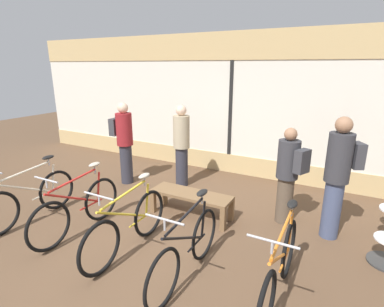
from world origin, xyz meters
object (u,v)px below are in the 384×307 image
Objects in this scene: bicycle_center at (128,226)px; display_bench at (191,197)px; bicycle_far_left at (30,199)px; customer_by_window at (288,173)px; bicycle_far_right at (279,271)px; bicycle_left at (78,209)px; bicycle_right at (187,250)px; customer_mid_floor at (182,144)px; customer_near_bench at (124,141)px; customer_near_rack at (338,175)px.

bicycle_center is 1.23× the size of display_bench.
customer_by_window reaches higher than bicycle_far_left.
display_bench is at bearing 144.28° from bicycle_far_right.
display_bench is 0.89× the size of customer_by_window.
bicycle_left is at bearing -146.02° from customer_by_window.
bicycle_right is 2.14m from customer_by_window.
bicycle_center is 2.03m from bicycle_far_right.
bicycle_far_left is 2.65m from display_bench.
bicycle_right is at bearing -5.37° from bicycle_center.
bicycle_left is 1.80m from display_bench.
bicycle_far_left is 1.02× the size of bicycle_center.
customer_near_bench is at bearing -159.56° from customer_mid_floor.
customer_near_rack is 1.06× the size of customer_mid_floor.
customer_near_bench is (-1.71, 1.98, 0.56)m from bicycle_center.
bicycle_left is 0.99× the size of customer_mid_floor.
bicycle_left reaches higher than bicycle_far_left.
customer_mid_floor is (-1.53, 2.51, 0.52)m from bicycle_right.
bicycle_far_left is 4.02m from bicycle_far_right.
bicycle_right is (1.97, -0.12, -0.01)m from bicycle_left.
customer_mid_floor is 1.24m from customer_near_bench.
bicycle_far_right is at bearing -27.43° from customer_near_bench.
bicycle_far_left is 4.21m from customer_by_window.
bicycle_far_left and bicycle_center have the same top height.
bicycle_center is at bearing 174.63° from bicycle_right.
customer_near_rack reaches higher than customer_by_window.
customer_by_window is at bearing 33.98° from bicycle_left.
display_bench is 0.80× the size of customer_near_bench.
bicycle_far_right reaches higher than display_bench.
bicycle_left is 1.22× the size of display_bench.
bicycle_left is 1.08× the size of customer_by_window.
customer_mid_floor is (1.43, 2.49, 0.52)m from bicycle_far_left.
bicycle_center is 1.03× the size of bicycle_right.
bicycle_center is at bearing -102.24° from display_bench.
bicycle_far_right is 1.12× the size of customer_by_window.
bicycle_far_right is at bearing 7.02° from bicycle_right.
bicycle_center is at bearing -1.78° from bicycle_left.
customer_near_bench reaches higher than bicycle_far_right.
display_bench is (2.27, 1.38, -0.04)m from bicycle_far_left.
display_bench is 0.77× the size of customer_near_rack.
customer_by_window reaches higher than bicycle_right.
customer_by_window is 0.90× the size of customer_near_bench.
bicycle_right is 2.42m from customer_near_rack.
bicycle_right is at bearing -3.56° from bicycle_left.
customer_near_bench is at bearing 82.45° from bicycle_far_left.
customer_mid_floor reaches higher than bicycle_right.
customer_by_window is at bearing 99.57° from bicycle_far_right.
bicycle_right is 0.96× the size of customer_mid_floor.
bicycle_left is at bearing 6.24° from bicycle_far_left.
bicycle_far_left is 1.02× the size of bicycle_left.
customer_near_rack is at bearing -12.75° from customer_mid_floor.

